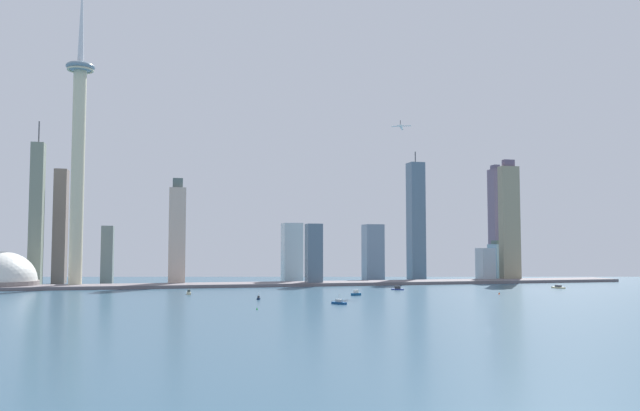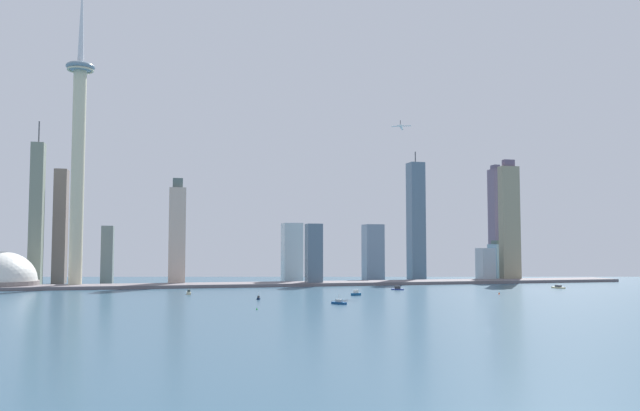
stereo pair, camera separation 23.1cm
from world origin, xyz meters
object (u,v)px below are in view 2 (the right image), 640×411
object	(u,v)px
skyscraper_0	(37,214)
skyscraper_6	(373,252)
observation_tower	(79,143)
boat_4	(189,293)
skyscraper_9	(177,235)
boat_0	(398,289)
boat_3	(356,293)
channel_buoy_1	(257,309)
airplane	(401,127)
skyscraper_2	(496,223)
skyscraper_3	(498,261)
skyscraper_10	(314,255)
skyscraper_4	(292,253)
boat_5	(339,302)
channel_buoy_0	(499,293)
skyscraper_8	(486,265)
boat_2	(558,287)
skyscraper_5	(60,226)
boat_1	(259,298)
skyscraper_7	(509,222)
skyscraper_11	(416,221)
skyscraper_1	(107,255)

from	to	relation	value
skyscraper_0	skyscraper_6	xyz separation A→B (m)	(437.48, 33.24, -47.24)
observation_tower	boat_4	size ratio (longest dim) A/B	32.35
skyscraper_9	boat_0	size ratio (longest dim) A/B	9.95
skyscraper_9	boat_3	xyz separation A→B (m)	(164.73, -204.94, -59.64)
channel_buoy_1	skyscraper_9	bearing A→B (deg)	99.19
boat_3	airplane	size ratio (longest dim) A/B	0.45
skyscraper_2	skyscraper_3	bearing A→B (deg)	-117.72
boat_4	airplane	world-z (taller)	airplane
skyscraper_10	boat_0	bearing A→B (deg)	-55.58
skyscraper_4	airplane	bearing A→B (deg)	-45.81
boat_4	boat_5	distance (m)	180.77
observation_tower	skyscraper_9	distance (m)	156.20
channel_buoy_0	boat_3	bearing A→B (deg)	172.08
skyscraper_9	skyscraper_8	bearing A→B (deg)	-1.44
boat_2	boat_0	bearing A→B (deg)	-107.98
skyscraper_5	boat_1	size ratio (longest dim) A/B	17.92
skyscraper_4	boat_1	xyz separation A→B (m)	(-80.77, -252.80, -37.69)
skyscraper_10	boat_1	world-z (taller)	skyscraper_10
skyscraper_5	skyscraper_6	xyz separation A→B (m)	(417.22, -13.57, -33.91)
boat_1	observation_tower	bearing A→B (deg)	53.47
skyscraper_2	boat_5	xyz separation A→B (m)	(-346.02, -360.97, -81.68)
skyscraper_2	boat_4	xyz separation A→B (m)	(-460.43, -221.02, -81.42)
skyscraper_7	boat_5	distance (m)	435.46
skyscraper_2	skyscraper_4	size ratio (longest dim) A/B	2.19
skyscraper_10	boat_1	size ratio (longest dim) A/B	9.17
skyscraper_6	boat_2	distance (m)	267.72
skyscraper_3	boat_0	world-z (taller)	skyscraper_3
boat_5	channel_buoy_0	size ratio (longest dim) A/B	6.57
skyscraper_7	boat_4	distance (m)	465.76
skyscraper_8	boat_2	xyz separation A→B (m)	(9.58, -148.39, -21.24)
skyscraper_11	boat_5	bearing A→B (deg)	-121.30
skyscraper_2	channel_buoy_0	size ratio (longest dim) A/B	81.50
skyscraper_7	boat_2	xyz separation A→B (m)	(-28.05, -149.04, -79.22)
skyscraper_1	skyscraper_7	bearing A→B (deg)	-6.22
skyscraper_7	skyscraper_10	distance (m)	287.79
skyscraper_10	channel_buoy_1	distance (m)	306.36
boat_0	skyscraper_4	bearing A→B (deg)	156.34
skyscraper_0	boat_0	distance (m)	440.04
skyscraper_0	skyscraper_4	bearing A→B (deg)	-1.19
skyscraper_1	skyscraper_10	bearing A→B (deg)	-19.31
airplane	boat_4	bearing A→B (deg)	131.34
boat_5	channel_buoy_1	xyz separation A→B (m)	(-71.42, -29.84, -0.58)
skyscraper_1	boat_0	xyz separation A→B (m)	(316.11, -187.92, -35.02)
skyscraper_11	channel_buoy_1	size ratio (longest dim) A/B	105.00
skyscraper_10	boat_3	bearing A→B (deg)	-89.19
skyscraper_9	airplane	distance (m)	301.08
skyscraper_3	boat_4	size ratio (longest dim) A/B	4.86
skyscraper_3	boat_2	xyz separation A→B (m)	(-35.09, -195.44, -25.04)
skyscraper_0	boat_3	bearing A→B (deg)	-35.48
airplane	skyscraper_5	bearing A→B (deg)	94.76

